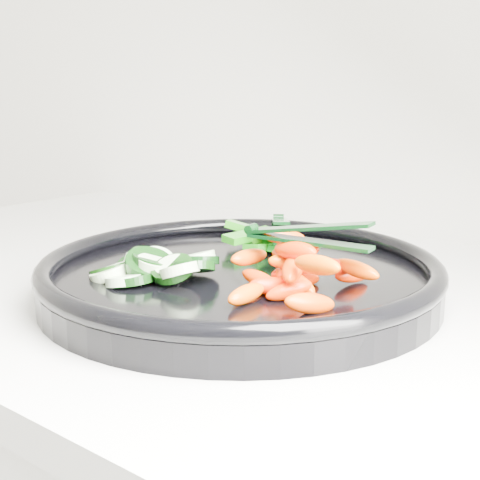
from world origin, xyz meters
The scene contains 6 objects.
veggie_tray centered at (-0.40, 1.65, 0.95)m, with size 0.45×0.45×0.04m.
cucumber_pile centered at (-0.46, 1.60, 0.96)m, with size 0.13×0.12×0.04m.
carrot_pile centered at (-0.32, 1.63, 0.97)m, with size 0.13×0.14×0.05m.
pepper_pile centered at (-0.43, 1.74, 0.96)m, with size 0.11×0.09×0.03m.
tong_carrot centered at (-0.32, 1.64, 1.00)m, with size 0.11×0.03×0.02m.
tong_pepper centered at (-0.42, 1.75, 0.98)m, with size 0.08×0.10×0.02m.
Camera 1 is at (-0.02, 1.18, 1.12)m, focal length 50.00 mm.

